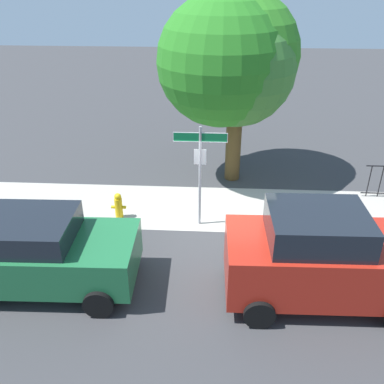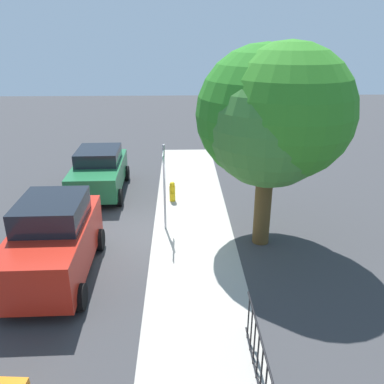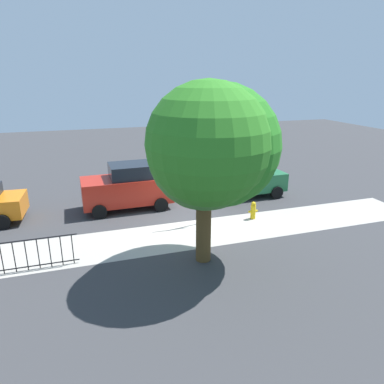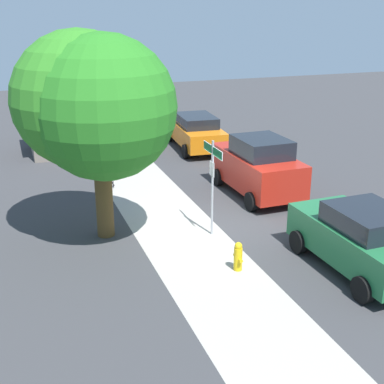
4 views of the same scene
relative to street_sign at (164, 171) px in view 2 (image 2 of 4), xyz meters
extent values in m
plane|color=#38383A|center=(0.55, -0.40, -2.01)|extent=(60.00, 60.00, 0.00)
cube|color=#A7A097|center=(2.55, 0.90, -2.01)|extent=(24.00, 2.60, 0.00)
cylinder|color=#9EA0A5|center=(0.00, 0.00, -0.58)|extent=(0.07, 0.07, 2.86)
cube|color=#0F723D|center=(0.00, 0.00, 0.57)|extent=(1.36, 0.02, 0.22)
cube|color=white|center=(0.00, 0.00, 0.57)|extent=(1.39, 0.02, 0.25)
cube|color=silver|center=(0.00, 0.02, 0.02)|extent=(0.32, 0.02, 0.42)
cylinder|color=#513D1E|center=(0.99, 2.98, -0.71)|extent=(0.50, 0.50, 2.60)
sphere|color=#2F7E21|center=(1.04, 3.44, 2.03)|extent=(3.74, 3.74, 3.74)
sphere|color=#397730|center=(0.97, 3.02, 1.70)|extent=(3.60, 3.60, 3.60)
sphere|color=#27771F|center=(0.51, 2.92, 1.88)|extent=(3.92, 3.92, 3.92)
cube|color=#1F6539|center=(-3.30, -2.75, -1.24)|extent=(4.09, 1.95, 0.91)
cube|color=black|center=(-3.55, -2.75, -0.52)|extent=(1.98, 1.68, 0.52)
cylinder|color=black|center=(-1.95, -1.79, -1.69)|extent=(0.64, 0.23, 0.64)
cylinder|color=black|center=(-1.91, -3.64, -1.69)|extent=(0.64, 0.23, 0.64)
cylinder|color=black|center=(-4.70, -1.85, -1.69)|extent=(0.64, 0.23, 0.64)
cylinder|color=black|center=(-4.66, -3.71, -1.69)|extent=(0.64, 0.23, 0.64)
cube|color=#B02216|center=(2.71, -2.81, -1.10)|extent=(4.10, 1.90, 1.18)
cube|color=black|center=(2.46, -2.81, -0.20)|extent=(1.98, 1.64, 0.63)
cylinder|color=black|center=(4.07, -1.87, -1.69)|extent=(0.64, 0.23, 0.64)
cylinder|color=black|center=(4.11, -3.69, -1.69)|extent=(0.64, 0.23, 0.64)
cylinder|color=black|center=(1.31, -1.92, -1.69)|extent=(0.64, 0.23, 0.64)
cylinder|color=black|center=(1.34, -3.74, -1.69)|extent=(0.64, 0.23, 0.64)
cylinder|color=black|center=(6.94, 1.90, -0.96)|extent=(3.88, 0.04, 0.04)
cylinder|color=black|center=(5.18, 1.90, -1.49)|extent=(0.03, 0.03, 1.05)
cylinder|color=black|center=(5.53, 1.90, -1.49)|extent=(0.03, 0.03, 1.05)
cylinder|color=black|center=(5.88, 1.90, -1.49)|extent=(0.03, 0.03, 1.05)
cylinder|color=black|center=(6.24, 1.90, -1.49)|extent=(0.03, 0.03, 1.05)
cylinder|color=black|center=(6.59, 1.90, -1.49)|extent=(0.03, 0.03, 1.05)
cylinder|color=yellow|center=(-2.32, 0.20, -1.70)|extent=(0.22, 0.22, 0.62)
sphere|color=yellow|center=(-2.32, 0.20, -1.33)|extent=(0.20, 0.20, 0.20)
cylinder|color=yellow|center=(-2.48, 0.20, -1.67)|extent=(0.10, 0.09, 0.09)
cylinder|color=yellow|center=(-2.16, 0.20, -1.67)|extent=(0.10, 0.09, 0.09)
camera|label=1|loc=(0.36, -9.97, 4.36)|focal=39.19mm
camera|label=2|loc=(11.89, 0.50, 4.09)|focal=37.36mm
camera|label=3|loc=(4.70, 13.19, 3.97)|focal=33.39mm
camera|label=4|loc=(-13.43, 5.43, 4.53)|focal=49.66mm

